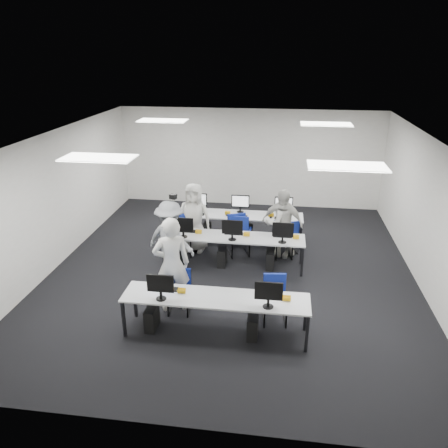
# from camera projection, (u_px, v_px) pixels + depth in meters

# --- Properties ---
(room) EXTENTS (9.00, 9.02, 3.00)m
(room) POSITION_uv_depth(u_px,v_px,m) (232.00, 207.00, 9.33)
(room) COLOR black
(room) RESTS_ON ground
(ceiling_panels) EXTENTS (5.20, 4.60, 0.02)m
(ceiling_panels) POSITION_uv_depth(u_px,v_px,m) (233.00, 138.00, 8.78)
(ceiling_panels) COLOR white
(ceiling_panels) RESTS_ON room
(desk_front) EXTENTS (3.20, 0.70, 0.73)m
(desk_front) POSITION_uv_depth(u_px,v_px,m) (215.00, 300.00, 7.44)
(desk_front) COLOR silver
(desk_front) RESTS_ON ground
(desk_mid) EXTENTS (3.20, 0.70, 0.73)m
(desk_mid) POSITION_uv_depth(u_px,v_px,m) (233.00, 238.00, 9.83)
(desk_mid) COLOR silver
(desk_mid) RESTS_ON ground
(desk_back) EXTENTS (3.20, 0.70, 0.73)m
(desk_back) POSITION_uv_depth(u_px,v_px,m) (239.00, 216.00, 11.11)
(desk_back) COLOR silver
(desk_back) RESTS_ON ground
(equipment_front) EXTENTS (2.51, 0.41, 1.19)m
(equipment_front) POSITION_uv_depth(u_px,v_px,m) (205.00, 315.00, 7.57)
(equipment_front) COLOR #0E3FB7
(equipment_front) RESTS_ON desk_front
(equipment_mid) EXTENTS (2.91, 0.41, 1.19)m
(equipment_mid) POSITION_uv_depth(u_px,v_px,m) (225.00, 251.00, 9.95)
(equipment_mid) COLOR white
(equipment_mid) RESTS_ON desk_mid
(equipment_back) EXTENTS (2.91, 0.41, 1.19)m
(equipment_back) POSITION_uv_depth(u_px,v_px,m) (247.00, 228.00, 11.23)
(equipment_back) COLOR white
(equipment_back) RESTS_ON desk_back
(chair_0) EXTENTS (0.41, 0.45, 0.82)m
(chair_0) POSITION_uv_depth(u_px,v_px,m) (180.00, 299.00, 8.25)
(chair_0) COLOR navy
(chair_0) RESTS_ON ground
(chair_1) EXTENTS (0.48, 0.51, 0.88)m
(chair_1) POSITION_uv_depth(u_px,v_px,m) (274.00, 308.00, 7.94)
(chair_1) COLOR navy
(chair_1) RESTS_ON ground
(chair_2) EXTENTS (0.52, 0.56, 0.94)m
(chair_2) POSITION_uv_depth(u_px,v_px,m) (186.00, 241.00, 10.60)
(chair_2) COLOR navy
(chair_2) RESTS_ON ground
(chair_3) EXTENTS (0.62, 0.65, 0.96)m
(chair_3) POSITION_uv_depth(u_px,v_px,m) (238.00, 242.00, 10.55)
(chair_3) COLOR navy
(chair_3) RESTS_ON ground
(chair_4) EXTENTS (0.51, 0.54, 0.86)m
(chair_4) POSITION_uv_depth(u_px,v_px,m) (282.00, 246.00, 10.42)
(chair_4) COLOR navy
(chair_4) RESTS_ON ground
(chair_5) EXTENTS (0.58, 0.62, 0.99)m
(chair_5) POSITION_uv_depth(u_px,v_px,m) (187.00, 236.00, 10.85)
(chair_5) COLOR navy
(chair_5) RESTS_ON ground
(chair_6) EXTENTS (0.49, 0.53, 0.93)m
(chair_6) POSITION_uv_depth(u_px,v_px,m) (241.00, 237.00, 10.84)
(chair_6) COLOR navy
(chair_6) RESTS_ON ground
(chair_7) EXTENTS (0.56, 0.58, 0.86)m
(chair_7) POSITION_uv_depth(u_px,v_px,m) (288.00, 241.00, 10.66)
(chair_7) COLOR navy
(chair_7) RESTS_ON ground
(handbag) EXTENTS (0.37, 0.28, 0.27)m
(handbag) POSITION_uv_depth(u_px,v_px,m) (186.00, 225.00, 10.07)
(handbag) COLOR olive
(handbag) RESTS_ON desk_mid
(student_0) EXTENTS (0.80, 0.66, 1.88)m
(student_0) POSITION_uv_depth(u_px,v_px,m) (172.00, 265.00, 8.07)
(student_0) COLOR beige
(student_0) RESTS_ON ground
(student_1) EXTENTS (0.95, 0.85, 1.63)m
(student_1) POSITION_uv_depth(u_px,v_px,m) (281.00, 223.00, 10.32)
(student_1) COLOR beige
(student_1) RESTS_ON ground
(student_2) EXTENTS (0.88, 0.62, 1.71)m
(student_2) POSITION_uv_depth(u_px,v_px,m) (194.00, 218.00, 10.54)
(student_2) COLOR beige
(student_2) RESTS_ON ground
(student_3) EXTENTS (1.05, 0.64, 1.67)m
(student_3) POSITION_uv_depth(u_px,v_px,m) (282.00, 223.00, 10.28)
(student_3) COLOR beige
(student_3) RESTS_ON ground
(photographer) EXTENTS (1.24, 0.95, 1.70)m
(photographer) POSITION_uv_depth(u_px,v_px,m) (170.00, 239.00, 9.37)
(photographer) COLOR gray
(photographer) RESTS_ON ground
(dslr_camera) EXTENTS (0.19, 0.22, 0.10)m
(dslr_camera) POSITION_uv_depth(u_px,v_px,m) (173.00, 197.00, 9.18)
(dslr_camera) COLOR black
(dslr_camera) RESTS_ON photographer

